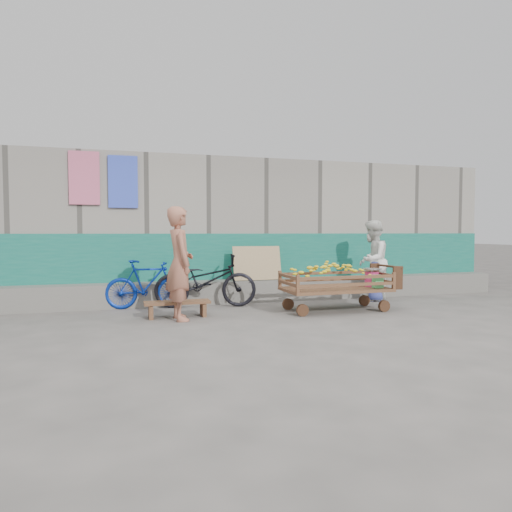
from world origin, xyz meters
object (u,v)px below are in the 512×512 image
object	(u,v)px
bench	(177,305)
vendor_man	(180,263)
woman	(372,260)
bicycle_dark	(206,281)
bicycle_blue	(147,284)
child	(375,281)
banana_cart	(334,278)

from	to	relation	value
bench	vendor_man	world-z (taller)	vendor_man
woman	bicycle_dark	bearing A→B (deg)	-44.59
vendor_man	bicycle_dark	size ratio (longest dim) A/B	0.96
vendor_man	bicycle_blue	world-z (taller)	vendor_man
vendor_man	child	size ratio (longest dim) A/B	2.19
bicycle_dark	banana_cart	bearing A→B (deg)	-108.15
bench	woman	size ratio (longest dim) A/B	0.65
banana_cart	bicycle_dark	world-z (taller)	bicycle_dark
woman	bicycle_blue	bearing A→B (deg)	-45.97
banana_cart	bicycle_dark	distance (m)	2.41
bench	bicycle_blue	world-z (taller)	bicycle_blue
woman	bicycle_dark	world-z (taller)	woman
bench	bicycle_dark	size ratio (longest dim) A/B	0.57
bench	child	bearing A→B (deg)	8.39
bicycle_dark	bicycle_blue	bearing A→B (deg)	90.12
bicycle_dark	bicycle_blue	world-z (taller)	bicycle_dark
child	woman	bearing A→B (deg)	-83.55
bicycle_dark	vendor_man	bearing A→B (deg)	159.14
banana_cart	child	distance (m)	1.56
child	bicycle_blue	bearing A→B (deg)	1.05
bench	bicycle_dark	distance (m)	1.13
banana_cart	bicycle_blue	world-z (taller)	bicycle_blue
bicycle_dark	child	bearing A→B (deg)	-86.18
bench	woman	xyz separation A→B (m)	(4.13, 0.74, 0.64)
child	bicycle_blue	size ratio (longest dim) A/B	0.56
bicycle_dark	bicycle_blue	xyz separation A→B (m)	(-1.08, 0.16, -0.05)
child	bicycle_blue	world-z (taller)	bicycle_blue
woman	banana_cart	bearing A→B (deg)	-7.35
woman	child	world-z (taller)	woman
vendor_man	bicycle_blue	distance (m)	1.44
vendor_man	child	world-z (taller)	vendor_man
banana_cart	bicycle_blue	distance (m)	3.47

